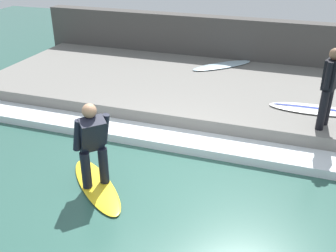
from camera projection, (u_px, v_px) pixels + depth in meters
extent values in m
plane|color=#2D564C|center=(151.00, 183.00, 6.89)|extent=(28.00, 28.00, 0.00)
cube|color=slate|center=(207.00, 91.00, 10.23)|extent=(4.40, 11.51, 0.44)
cube|color=#474442|center=(227.00, 45.00, 12.03)|extent=(0.50, 12.09, 1.64)
cube|color=silver|center=(177.00, 140.00, 8.12)|extent=(0.74, 10.93, 0.18)
ellipsoid|color=yellow|center=(97.00, 185.00, 6.78)|extent=(1.65, 1.71, 0.06)
cylinder|color=black|center=(86.00, 170.00, 6.55)|extent=(0.16, 0.16, 0.66)
cylinder|color=black|center=(104.00, 165.00, 6.68)|extent=(0.16, 0.16, 0.66)
cube|color=black|center=(92.00, 134.00, 6.33)|extent=(0.59, 0.59, 0.66)
sphere|color=#A87A5B|center=(89.00, 111.00, 6.15)|extent=(0.24, 0.24, 0.24)
cylinder|color=black|center=(77.00, 135.00, 6.22)|extent=(0.12, 0.20, 0.55)
cylinder|color=black|center=(105.00, 129.00, 6.41)|extent=(0.12, 0.20, 0.55)
cylinder|color=black|center=(327.00, 106.00, 7.81)|extent=(0.15, 0.15, 0.81)
cylinder|color=black|center=(322.00, 110.00, 7.60)|extent=(0.15, 0.15, 0.81)
cube|color=black|center=(332.00, 74.00, 7.39)|extent=(0.43, 0.34, 0.58)
sphere|color=#846047|center=(335.00, 54.00, 7.22)|extent=(0.22, 0.22, 0.22)
cylinder|color=black|center=(335.00, 70.00, 7.53)|extent=(0.11, 0.11, 0.51)
cylinder|color=black|center=(328.00, 76.00, 7.22)|extent=(0.11, 0.11, 0.51)
ellipsoid|color=white|center=(313.00, 109.00, 8.57)|extent=(0.63, 1.87, 0.06)
ellipsoid|color=navy|center=(313.00, 108.00, 8.56)|extent=(0.15, 1.71, 0.01)
ellipsoid|color=silver|center=(222.00, 65.00, 11.33)|extent=(1.74, 1.73, 0.06)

